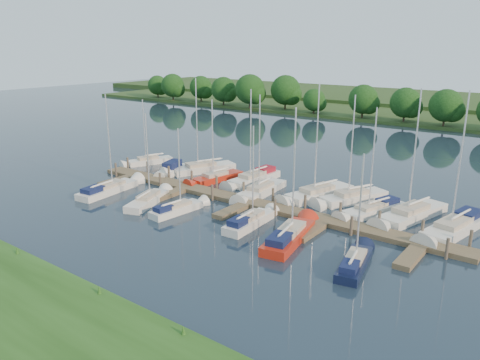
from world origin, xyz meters
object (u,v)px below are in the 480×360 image
Objects in this scene: sailboat_n_0 at (148,162)px; sailboat_n_5 at (260,192)px; dock at (246,204)px; sailboat_s_2 at (178,209)px; motorboat at (172,171)px.

sailboat_n_5 is (18.44, -1.77, 0.00)m from sailboat_n_0.
sailboat_n_0 is at bearing 164.10° from dock.
sailboat_n_0 is 18.52m from sailboat_n_5.
sailboat_n_0 is 1.07× the size of sailboat_s_2.
sailboat_s_2 is (9.74, -9.10, -0.06)m from motorboat.
sailboat_n_5 reaches higher than sailboat_n_0.
motorboat is 0.54× the size of sailboat_n_5.
sailboat_s_2 is at bearing 120.72° from motorboat.
dock is 20.15m from sailboat_n_0.
dock is at bearing 58.27° from sailboat_s_2.
dock is at bearing 147.33° from motorboat.
sailboat_n_0 is 5.89m from motorboat.
motorboat is at bearing -5.37° from sailboat_n_5.
sailboat_n_0 is 18.72m from sailboat_s_2.
dock is 4.69× the size of sailboat_n_0.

